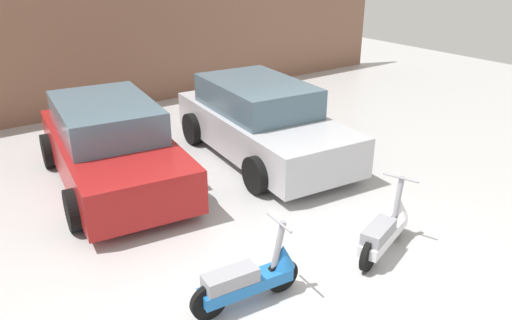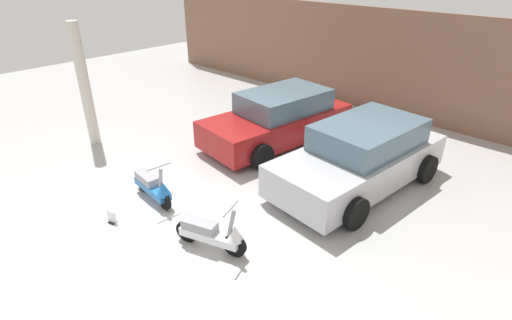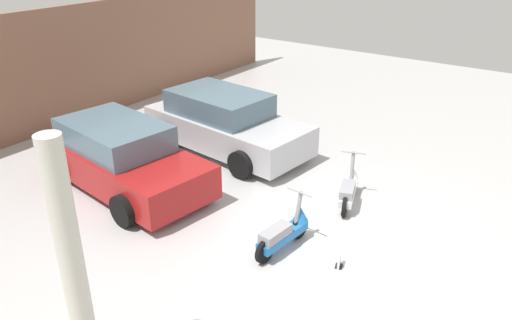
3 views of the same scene
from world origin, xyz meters
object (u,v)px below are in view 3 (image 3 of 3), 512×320
car_rear_left (122,157)px  scooter_front_left (285,231)px  car_rear_center (225,123)px  placard_near_left_scooter (339,261)px  support_column_side (72,267)px  scooter_front_right (349,187)px

car_rear_left → scooter_front_left: bearing=8.2°
car_rear_center → placard_near_left_scooter: (-2.68, -4.52, -0.57)m
support_column_side → scooter_front_right: bearing=-7.2°
scooter_front_left → car_rear_left: car_rear_left is taller
scooter_front_left → support_column_side: support_column_side is taller
placard_near_left_scooter → scooter_front_right: bearing=22.3°
scooter_front_right → car_rear_center: (0.67, 3.69, 0.35)m
placard_near_left_scooter → scooter_front_left: bearing=93.7°
scooter_front_left → placard_near_left_scooter: size_ratio=5.32×
scooter_front_left → placard_near_left_scooter: (0.07, -1.01, -0.23)m
car_rear_left → car_rear_center: (2.81, -0.53, 0.02)m
scooter_front_left → car_rear_left: size_ratio=0.32×
scooter_front_right → placard_near_left_scooter: 2.18m
scooter_front_left → scooter_front_right: size_ratio=1.04×
car_rear_left → support_column_side: size_ratio=1.35×
placard_near_left_scooter → support_column_side: size_ratio=0.08×
car_rear_center → car_rear_left: bearing=-95.0°
car_rear_center → support_column_side: (-6.39, -2.97, 0.91)m
scooter_front_right → support_column_side: 5.91m
support_column_side → car_rear_center: bearing=24.9°
car_rear_left → support_column_side: (-3.58, -3.50, 0.93)m
scooter_front_right → support_column_side: (-5.72, 0.73, 1.26)m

